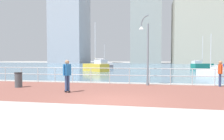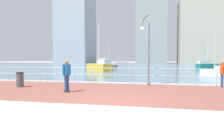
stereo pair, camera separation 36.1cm
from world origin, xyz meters
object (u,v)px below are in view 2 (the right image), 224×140
Objects in this scene: skateboarder at (67,73)px; sailboat_ivory at (215,73)px; bystander at (222,72)px; sailboat_yellow at (207,66)px; sailboat_blue at (100,67)px; trash_bin at (20,80)px; lamppost at (147,47)px; sailboat_teal at (109,66)px.

sailboat_ivory is at bearing 51.35° from skateboarder.
sailboat_yellow reaches higher than bystander.
sailboat_blue is at bearing 153.87° from sailboat_ivory.
skateboarder is 4.02m from trash_bin.
lamppost is 17.36m from sailboat_blue.
lamppost is 4.94m from bystander.
sailboat_blue reaches higher than trash_bin.
skateboarder is 1.04× the size of bystander.
sailboat_ivory is (6.24, 8.67, -2.16)m from lamppost.
skateboarder is at bearing -81.18° from sailboat_teal.
sailboat_teal is (-8.25, 24.13, -2.14)m from lamppost.
sailboat_blue reaches higher than lamppost.
lamppost is at bearing 19.10° from trash_bin.
skateboarder is 0.28× the size of sailboat_yellow.
trash_bin is 0.21× the size of sailboat_teal.
skateboarder is 0.38× the size of sailboat_teal.
sailboat_yellow is (13.12, 31.75, -0.44)m from skateboarder.
sailboat_teal is at bearing 133.14° from sailboat_ivory.
sailboat_ivory is 21.19m from sailboat_teal.
sailboat_blue is at bearing -85.90° from sailboat_teal.
sailboat_teal is (-4.36, 28.11, -0.59)m from skateboarder.
trash_bin is at bearing 160.32° from skateboarder.
sailboat_teal is (-14.49, 15.46, 0.01)m from sailboat_ivory.
sailboat_yellow is 1.36× the size of sailboat_teal.
skateboarder is at bearing -79.11° from sailboat_blue.
bystander is at bearing -99.40° from sailboat_yellow.
trash_bin is at bearing -140.79° from sailboat_ivory.
sailboat_teal reaches higher than skateboarder.
bystander is 27.99m from sailboat_yellow.
sailboat_blue reaches higher than sailboat_teal.
skateboarder is 1.82× the size of trash_bin.
sailboat_blue is (-16.87, -12.29, 0.09)m from sailboat_yellow.
sailboat_ivory is 19.32m from sailboat_yellow.
trash_bin is 0.13× the size of sailboat_blue.
skateboarder reaches higher than bystander.
sailboat_blue is (-7.63, 15.47, -1.90)m from lamppost.
sailboat_teal reaches higher than bystander.
bystander is at bearing -61.69° from sailboat_teal.
lamppost reaches higher than trash_bin.
bystander is at bearing 1.81° from lamppost.
sailboat_teal reaches higher than trash_bin.
sailboat_blue is 1.58× the size of sailboat_teal.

